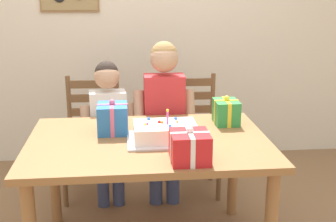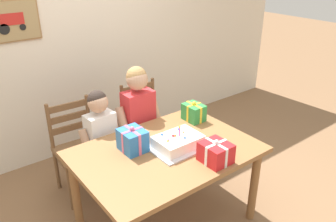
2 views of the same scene
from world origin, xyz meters
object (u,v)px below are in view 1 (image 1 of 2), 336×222
at_px(dining_table, 148,154).
at_px(child_older, 164,108).
at_px(chair_left, 92,137).
at_px(chair_right, 191,134).
at_px(gift_box_corner_small, 190,147).
at_px(birthday_cake, 165,133).
at_px(gift_box_red_large, 113,118).
at_px(gift_box_beside_cake, 226,112).
at_px(child_younger, 108,121).

bearing_deg(dining_table, child_older, 76.33).
height_order(dining_table, chair_left, chair_left).
bearing_deg(chair_left, chair_right, 0.00).
bearing_deg(gift_box_corner_small, birthday_cake, 106.46).
bearing_deg(birthday_cake, child_older, 85.11).
bearing_deg(gift_box_red_large, gift_box_beside_cake, 8.21).
xyz_separation_m(birthday_cake, gift_box_corner_small, (0.10, -0.32, 0.03)).
height_order(gift_box_beside_cake, chair_right, gift_box_beside_cake).
distance_m(gift_box_beside_cake, chair_left, 1.15).
bearing_deg(gift_box_beside_cake, gift_box_red_large, -171.79).
relative_size(gift_box_red_large, child_younger, 0.19).
bearing_deg(child_younger, dining_table, -68.42).
bearing_deg(child_older, gift_box_red_large, -127.41).
bearing_deg(birthday_cake, child_younger, 117.61).
distance_m(gift_box_beside_cake, child_older, 0.52).
relative_size(dining_table, birthday_cake, 3.20).
bearing_deg(gift_box_corner_small, gift_box_red_large, 127.92).
xyz_separation_m(gift_box_beside_cake, gift_box_corner_small, (-0.33, -0.62, -0.00)).
relative_size(gift_box_corner_small, chair_right, 0.24).
relative_size(dining_table, gift_box_red_large, 6.59).
relative_size(chair_right, child_older, 0.75).
xyz_separation_m(birthday_cake, child_younger, (-0.35, 0.66, -0.12)).
bearing_deg(child_younger, chair_right, 20.65).
relative_size(dining_table, gift_box_corner_small, 6.43).
bearing_deg(child_younger, gift_box_corner_small, -65.85).
relative_size(dining_table, gift_box_beside_cake, 7.05).
bearing_deg(birthday_cake, dining_table, 162.21).
bearing_deg(gift_box_red_large, birthday_cake, -31.92).
bearing_deg(gift_box_red_large, dining_table, -37.37).
relative_size(gift_box_red_large, gift_box_corner_small, 0.98).
relative_size(gift_box_red_large, child_older, 0.17).
bearing_deg(chair_right, dining_table, -114.08).
bearing_deg(chair_left, dining_table, -66.13).
height_order(dining_table, child_older, child_older).
bearing_deg(dining_table, gift_box_beside_cake, 26.81).
xyz_separation_m(gift_box_red_large, chair_left, (-0.18, 0.71, -0.36)).
height_order(dining_table, gift_box_red_large, gift_box_red_large).
relative_size(gift_box_beside_cake, chair_left, 0.22).
distance_m(child_older, child_younger, 0.41).
height_order(chair_left, child_younger, child_younger).
bearing_deg(dining_table, chair_left, 113.87).
bearing_deg(gift_box_beside_cake, gift_box_corner_small, -118.05).
height_order(dining_table, birthday_cake, birthday_cake).
distance_m(dining_table, gift_box_corner_small, 0.44).
distance_m(chair_right, child_younger, 0.71).
relative_size(chair_right, child_younger, 0.84).
bearing_deg(gift_box_beside_cake, child_younger, 154.56).
bearing_deg(child_younger, birthday_cake, -62.39).
bearing_deg(birthday_cake, chair_left, 118.12).
height_order(gift_box_corner_small, chair_right, gift_box_corner_small).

